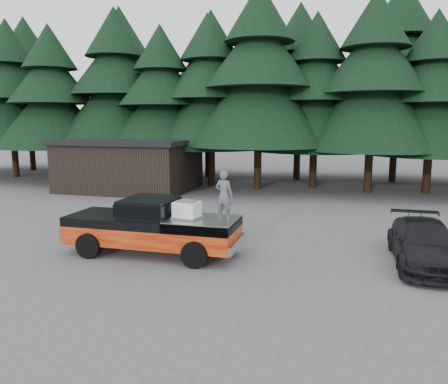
% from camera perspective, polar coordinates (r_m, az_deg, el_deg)
% --- Properties ---
extents(ground, '(120.00, 120.00, 0.00)m').
position_cam_1_polar(ground, '(15.19, -2.47, -7.90)').
color(ground, '#4A4A4D').
rests_on(ground, ground).
extents(pickup_truck, '(6.00, 2.04, 1.33)m').
position_cam_1_polar(pickup_truck, '(15.08, -9.30, -5.52)').
color(pickup_truck, orange).
rests_on(pickup_truck, ground).
extents(truck_cab, '(1.66, 1.90, 0.59)m').
position_cam_1_polar(truck_cab, '(14.90, -9.74, -1.92)').
color(truck_cab, black).
rests_on(truck_cab, pickup_truck).
extents(air_compressor, '(0.86, 0.75, 0.53)m').
position_cam_1_polar(air_compressor, '(14.29, -4.87, -2.42)').
color(air_compressor, white).
rests_on(air_compressor, pickup_truck).
extents(man_on_bed, '(0.64, 0.47, 1.61)m').
position_cam_1_polar(man_on_bed, '(14.01, 0.00, -0.39)').
color(man_on_bed, '#54555B').
rests_on(man_on_bed, pickup_truck).
extents(parked_car, '(1.94, 4.69, 1.36)m').
position_cam_1_polar(parked_car, '(15.16, 24.71, -6.14)').
color(parked_car, black).
rests_on(parked_car, ground).
extents(utility_building, '(8.40, 6.40, 3.30)m').
position_cam_1_polar(utility_building, '(29.25, -12.16, 3.57)').
color(utility_building, black).
rests_on(utility_building, ground).
extents(treeline, '(60.15, 16.05, 17.50)m').
position_cam_1_polar(treeline, '(31.43, 8.18, 15.13)').
color(treeline, black).
rests_on(treeline, ground).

